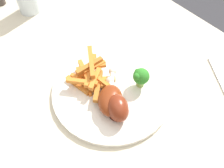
{
  "coord_description": "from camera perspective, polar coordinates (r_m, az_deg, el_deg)",
  "views": [
    {
      "loc": [
        0.35,
        -0.27,
        1.26
      ],
      "look_at": [
        0.07,
        -0.04,
        0.78
      ],
      "focal_mm": 40.26,
      "sensor_mm": 36.0,
      "label": 1
    }
  ],
  "objects": [
    {
      "name": "carrot_fries_pile",
      "position": [
        0.62,
        -4.85,
        1.85
      ],
      "size": [
        0.15,
        0.11,
        0.05
      ],
      "color": "orange",
      "rests_on": "dinner_plate"
    },
    {
      "name": "broccoli_floret_front",
      "position": [
        0.6,
        6.49,
        1.66
      ],
      "size": [
        0.04,
        0.04,
        0.05
      ],
      "color": "#86B255",
      "rests_on": "dinner_plate"
    },
    {
      "name": "dining_table",
      "position": [
        0.78,
        -0.96,
        -2.11
      ],
      "size": [
        1.02,
        0.72,
        0.74
      ],
      "color": "beige",
      "rests_on": "ground_plane"
    },
    {
      "name": "chicken_drumstick_near",
      "position": [
        0.58,
        -0.33,
        -3.33
      ],
      "size": [
        0.12,
        0.12,
        0.04
      ],
      "color": "#561B0B",
      "rests_on": "dinner_plate"
    },
    {
      "name": "dinner_plate",
      "position": [
        0.62,
        0.0,
        -1.42
      ],
      "size": [
        0.3,
        0.3,
        0.01
      ],
      "primitive_type": "cylinder",
      "color": "white",
      "rests_on": "dining_table"
    },
    {
      "name": "chicken_drumstick_far",
      "position": [
        0.56,
        1.24,
        -5.04
      ],
      "size": [
        0.12,
        0.08,
        0.05
      ],
      "color": "#51180D",
      "rests_on": "dinner_plate"
    },
    {
      "name": "ground_plane",
      "position": [
        1.34,
        -0.58,
        -17.41
      ],
      "size": [
        6.0,
        6.0,
        0.0
      ],
      "primitive_type": "plane",
      "color": "#333338"
    },
    {
      "name": "fork",
      "position": [
        0.7,
        23.93,
        -0.35
      ],
      "size": [
        0.17,
        0.11,
        0.0
      ],
      "primitive_type": "cube",
      "rotation": [
        0.0,
        0.0,
        2.57
      ],
      "color": "silver",
      "rests_on": "dining_table"
    }
  ]
}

